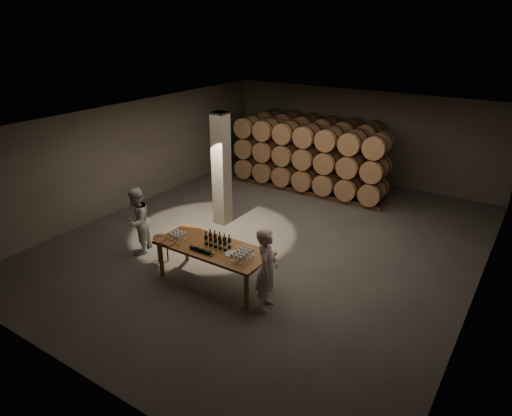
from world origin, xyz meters
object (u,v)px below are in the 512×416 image
Objects in this scene: stool at (161,241)px; plate at (232,254)px; notebook_near at (168,243)px; bottle_cluster at (218,241)px; tasting_table at (213,251)px; person_woman at (137,221)px; person_man at (267,270)px.

plate is at bearing -3.54° from stool.
notebook_near is (-1.45, -0.40, 0.01)m from plate.
bottle_cluster is at bearing 164.74° from plate.
tasting_table is at bearing -135.83° from bottle_cluster.
person_woman is (-2.46, 0.08, 0.06)m from tasting_table.
tasting_table is 8.44× the size of plate.
stool is (-0.76, 0.53, -0.39)m from notebook_near.
plate is 1.50m from notebook_near.
person_man is at bearing -6.82° from tasting_table.
person_woman reaches higher than plate.
notebook_near reaches higher than tasting_table.
plate is at bearing 61.95° from person_man.
plate is 0.48× the size of stool.
tasting_table is 1.52m from person_man.
person_man reaches higher than tasting_table.
person_woman is at bearing 179.94° from stool.
notebook_near is at bearing -153.59° from tasting_table.
plate reaches higher than stool.
person_man is at bearing -10.17° from bottle_cluster.
bottle_cluster is at bearing 59.37° from person_man.
tasting_table is 0.24m from bottle_cluster.
notebook_near is at bearing -151.88° from bottle_cluster.
person_woman is (-3.01, 0.14, -0.05)m from plate.
person_man is 1.04× the size of person_woman.
notebook_near is 1.65m from person_woman.
person_man reaches higher than bottle_cluster.
person_man is (1.43, -0.26, -0.12)m from bottle_cluster.
plate is 1.22× the size of notebook_near.
person_woman is at bearing 178.02° from tasting_table.
stool is at bearing 66.48° from person_woman.
person_man is (2.41, 0.27, -0.02)m from notebook_near.
person_woman reaches higher than stool.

